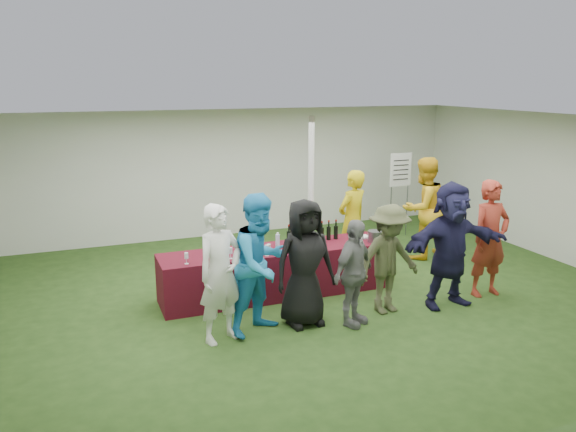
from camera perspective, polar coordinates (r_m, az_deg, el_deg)
name	(u,v)px	position (r m, az deg, el deg)	size (l,w,h in m)	color
ground	(311,296)	(8.87, 2.37, -8.11)	(60.00, 60.00, 0.00)	#284719
tent	(311,195)	(9.73, 2.34, 2.17)	(10.00, 10.00, 10.00)	white
serving_table	(276,271)	(8.81, -1.22, -5.65)	(3.60, 0.80, 0.75)	#520F18
wine_bottles	(313,234)	(9.04, 2.61, -1.86)	(0.90, 0.16, 0.32)	black
wine_glasses	(251,249)	(8.28, -3.76, -3.40)	(2.74, 0.12, 0.16)	silver
water_bottle	(278,240)	(8.75, -1.06, -2.48)	(0.07, 0.07, 0.23)	silver
bar_towel	(361,237)	(9.33, 7.46, -2.14)	(0.25, 0.18, 0.03)	white
dump_bucket	(375,236)	(9.13, 8.81, -2.05)	(0.23, 0.23, 0.18)	slate
wine_list_sign	(400,176)	(12.08, 11.34, 4.00)	(0.50, 0.03, 1.80)	slate
staff_pourer	(352,220)	(9.90, 6.53, -0.43)	(0.65, 0.43, 1.78)	gold
staff_back	(423,208)	(10.76, 13.57, 0.77)	(0.93, 0.72, 1.91)	gold
customer_0	(220,274)	(7.18, -6.89, -5.86)	(0.66, 0.43, 1.80)	white
customer_1	(261,264)	(7.38, -2.75, -4.87)	(0.92, 0.71, 1.89)	#248ECC
customer_2	(305,263)	(7.61, 1.70, -4.78)	(0.86, 0.56, 1.76)	black
customer_3	(354,273)	(7.67, 6.68, -5.79)	(0.87, 0.36, 1.49)	slate
customer_4	(388,259)	(8.15, 10.17, -4.35)	(1.03, 0.59, 1.60)	#45492B
customer_5	(450,245)	(8.55, 16.17, -2.84)	(1.74, 0.55, 1.88)	#191839
customer_6	(490,239)	(9.18, 19.83, -2.17)	(0.66, 0.44, 1.82)	#9B2E1F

